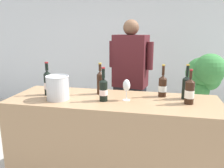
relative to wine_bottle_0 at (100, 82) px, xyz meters
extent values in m
cube|color=silver|center=(0.17, 2.45, 0.31)|extent=(8.00, 0.10, 2.80)
cube|color=#9E7A56|center=(0.17, -0.15, -0.61)|extent=(2.05, 0.70, 0.96)
cylinder|color=black|center=(0.00, 0.00, -0.03)|extent=(0.07, 0.07, 0.21)
cone|color=black|center=(0.00, 0.00, 0.09)|extent=(0.07, 0.07, 0.04)
cylinder|color=black|center=(0.00, 0.00, 0.15)|extent=(0.03, 0.03, 0.07)
cylinder|color=#B79333|center=(0.00, 0.00, 0.19)|extent=(0.03, 0.03, 0.01)
cylinder|color=black|center=(-0.52, -0.15, -0.02)|extent=(0.07, 0.07, 0.22)
cone|color=black|center=(-0.52, -0.15, 0.11)|extent=(0.07, 0.07, 0.04)
cylinder|color=black|center=(-0.52, -0.15, 0.16)|extent=(0.03, 0.03, 0.08)
cylinder|color=maroon|center=(-0.52, -0.15, 0.21)|extent=(0.04, 0.04, 0.01)
cylinder|color=white|center=(-0.52, -0.15, -0.03)|extent=(0.07, 0.07, 0.07)
cylinder|color=black|center=(0.86, 0.00, -0.03)|extent=(0.08, 0.08, 0.20)
cone|color=black|center=(0.86, 0.00, 0.08)|extent=(0.08, 0.08, 0.03)
cylinder|color=black|center=(0.86, 0.00, 0.15)|extent=(0.03, 0.03, 0.10)
cylinder|color=#B79333|center=(0.86, 0.00, 0.20)|extent=(0.03, 0.03, 0.01)
cylinder|color=black|center=(0.64, 0.04, -0.04)|extent=(0.08, 0.08, 0.18)
cone|color=black|center=(0.64, 0.04, 0.07)|extent=(0.08, 0.08, 0.03)
cylinder|color=black|center=(0.64, 0.04, 0.13)|extent=(0.03, 0.03, 0.10)
cylinder|color=#B79333|center=(0.64, 0.04, 0.19)|extent=(0.03, 0.03, 0.01)
cylinder|color=silver|center=(0.64, 0.04, -0.05)|extent=(0.08, 0.08, 0.06)
cylinder|color=black|center=(0.09, -0.23, -0.04)|extent=(0.08, 0.08, 0.19)
cone|color=black|center=(0.09, -0.23, 0.07)|extent=(0.08, 0.08, 0.03)
cylinder|color=black|center=(0.09, -0.23, 0.13)|extent=(0.03, 0.03, 0.10)
cylinder|color=maroon|center=(0.09, -0.23, 0.19)|extent=(0.03, 0.03, 0.01)
cylinder|color=#F2D1CA|center=(0.09, -0.23, -0.05)|extent=(0.08, 0.08, 0.05)
cylinder|color=black|center=(0.88, -0.15, -0.03)|extent=(0.08, 0.08, 0.20)
cone|color=black|center=(0.88, -0.15, 0.09)|extent=(0.08, 0.08, 0.03)
cylinder|color=black|center=(0.88, -0.15, 0.14)|extent=(0.03, 0.03, 0.07)
cylinder|color=maroon|center=(0.88, -0.15, 0.18)|extent=(0.03, 0.03, 0.01)
cylinder|color=white|center=(0.88, -0.15, -0.04)|extent=(0.09, 0.09, 0.07)
cylinder|color=silver|center=(0.30, -0.16, -0.13)|extent=(0.07, 0.07, 0.00)
cylinder|color=silver|center=(0.30, -0.16, -0.08)|extent=(0.01, 0.01, 0.09)
ellipsoid|color=silver|center=(0.30, -0.16, 0.01)|extent=(0.07, 0.07, 0.12)
ellipsoid|color=maroon|center=(0.30, -0.16, -0.01)|extent=(0.05, 0.05, 0.04)
cylinder|color=silver|center=(-0.35, -0.27, -0.02)|extent=(0.22, 0.22, 0.22)
torus|color=silver|center=(-0.35, -0.27, 0.10)|extent=(0.22, 0.22, 0.01)
cube|color=black|center=(0.24, 0.58, -0.64)|extent=(0.41, 0.31, 0.92)
cube|color=#47191E|center=(0.24, 0.58, 0.14)|extent=(0.45, 0.32, 0.64)
sphere|color=brown|center=(0.24, 0.58, 0.55)|extent=(0.19, 0.19, 0.19)
cylinder|color=#47191E|center=(0.48, 0.53, 0.22)|extent=(0.08, 0.08, 0.33)
cylinder|color=#47191E|center=(0.00, 0.63, 0.22)|extent=(0.08, 0.08, 0.33)
cylinder|color=brown|center=(1.24, 1.20, -0.95)|extent=(0.30, 0.30, 0.29)
sphere|color=#387F3D|center=(1.27, 1.09, 0.00)|extent=(0.42, 0.42, 0.42)
sphere|color=#387F3D|center=(1.32, 1.27, -0.18)|extent=(0.33, 0.33, 0.33)
sphere|color=#387F3D|center=(1.20, 1.31, -0.10)|extent=(0.45, 0.45, 0.45)
sphere|color=#387F3D|center=(1.31, 1.19, -0.07)|extent=(0.37, 0.37, 0.37)
sphere|color=#387F3D|center=(1.16, 1.28, -0.35)|extent=(0.36, 0.36, 0.36)
cylinder|color=#4C3823|center=(1.24, 1.20, -0.50)|extent=(0.05, 0.05, 0.60)
camera|label=1|loc=(0.61, -2.29, 0.54)|focal=37.47mm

